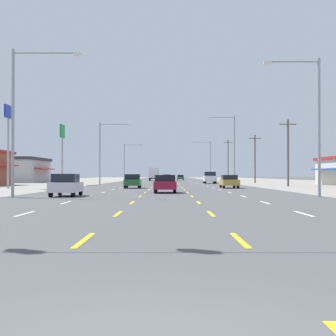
{
  "coord_description": "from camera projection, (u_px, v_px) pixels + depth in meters",
  "views": [
    {
      "loc": [
        0.13,
        -4.18,
        1.47
      ],
      "look_at": [
        0.4,
        62.26,
        2.38
      ],
      "focal_mm": 53.1,
      "sensor_mm": 36.0,
      "label": 1
    }
  ],
  "objects": [
    {
      "name": "streetlight_right_row_2",
      "position": [
        206.0,
        158.0,
        116.7
      ],
      "size": [
        4.61,
        0.26,
        9.39
      ],
      "color": "gray",
      "rests_on": "ground"
    },
    {
      "name": "streetlight_left_row_2",
      "position": [
        125.0,
        159.0,
        116.61
      ],
      "size": [
        4.5,
        0.26,
        8.77
      ],
      "color": "gray",
      "rests_on": "ground"
    },
    {
      "name": "streetlight_left_row_1",
      "position": [
        101.0,
        148.0,
        74.72
      ],
      "size": [
        4.67,
        0.26,
        9.36
      ],
      "color": "gray",
      "rests_on": "ground"
    },
    {
      "name": "sedan_inner_right_distant_b",
      "position": [
        178.0,
        177.0,
        134.11
      ],
      "size": [
        1.8,
        4.5,
        1.46
      ],
      "color": "#235B2D",
      "rests_on": "ground"
    },
    {
      "name": "storefront_left_row_2",
      "position": [
        19.0,
        170.0,
        96.89
      ],
      "size": [
        9.83,
        16.07,
        4.8
      ],
      "color": "#B2B2B7",
      "rests_on": "ground"
    },
    {
      "name": "signal_span_wire",
      "position": [
        161.0,
        20.0,
        12.23
      ],
      "size": [
        27.7,
        0.52,
        8.99
      ],
      "color": "brown",
      "rests_on": "ground"
    },
    {
      "name": "utility_pole_right_row_2",
      "position": [
        253.0,
        158.0,
        88.8
      ],
      "size": [
        2.2,
        0.26,
        8.6
      ],
      "color": "brown",
      "rests_on": "ground"
    },
    {
      "name": "hatchback_inner_left_mid",
      "position": [
        131.0,
        181.0,
        54.39
      ],
      "size": [
        1.72,
        3.9,
        1.54
      ],
      "color": "#235B2D",
      "rests_on": "ground"
    },
    {
      "name": "lane_markings",
      "position": [
        165.0,
        181.0,
        108.65
      ],
      "size": [
        10.64,
        227.6,
        0.01
      ],
      "color": "white",
      "rests_on": "ground"
    },
    {
      "name": "sedan_center_turn_near",
      "position": [
        163.0,
        184.0,
        40.61
      ],
      "size": [
        1.8,
        4.5,
        1.46
      ],
      "color": "maroon",
      "rests_on": "ground"
    },
    {
      "name": "hatchback_far_left_nearest",
      "position": [
        64.0,
        185.0,
        33.93
      ],
      "size": [
        1.72,
        3.9,
        1.54
      ],
      "color": "silver",
      "rests_on": "ground"
    },
    {
      "name": "pole_sign_left_row_2",
      "position": [
        60.0,
        138.0,
        71.75
      ],
      "size": [
        0.24,
        2.52,
        8.73
      ],
      "color": "gray",
      "rests_on": "ground"
    },
    {
      "name": "streetlight_right_row_0",
      "position": [
        311.0,
        117.0,
        32.9
      ],
      "size": [
        3.78,
        0.26,
        9.24
      ],
      "color": "gray",
      "rests_on": "ground"
    },
    {
      "name": "sedan_center_turn_far",
      "position": [
        165.0,
        180.0,
        70.51
      ],
      "size": [
        1.8,
        4.5,
        1.46
      ],
      "color": "white",
      "rests_on": "ground"
    },
    {
      "name": "streetlight_right_row_1",
      "position": [
        230.0,
        145.0,
        74.8
      ],
      "size": [
        4.22,
        0.26,
        10.41
      ],
      "color": "gray",
      "rests_on": "ground"
    },
    {
      "name": "box_truck_inner_left_distant_a",
      "position": [
        152.0,
        173.0,
        123.66
      ],
      "size": [
        2.4,
        7.2,
        3.23
      ],
      "color": "black",
      "rests_on": "ground"
    },
    {
      "name": "suv_far_right_farther",
      "position": [
        208.0,
        177.0,
        83.38
      ],
      "size": [
        1.98,
        4.9,
        1.98
      ],
      "color": "white",
      "rests_on": "ground"
    },
    {
      "name": "ground_plane",
      "position": [
        165.0,
        185.0,
        70.16
      ],
      "size": [
        572.0,
        572.0,
        0.0
      ],
      "primitive_type": "plane",
      "color": "#4C4C4F"
    },
    {
      "name": "utility_pole_right_row_3",
      "position": [
        226.0,
        160.0,
        119.76
      ],
      "size": [
        2.2,
        0.26,
        9.93
      ],
      "color": "brown",
      "rests_on": "ground"
    },
    {
      "name": "pole_sign_left_row_1",
      "position": [
        6.0,
        125.0,
        53.2
      ],
      "size": [
        0.24,
        2.22,
        8.95
      ],
      "color": "gray",
      "rests_on": "ground"
    },
    {
      "name": "streetlight_left_row_0",
      "position": [
        18.0,
        110.0,
        32.82
      ],
      "size": [
        4.65,
        0.26,
        9.82
      ],
      "color": "gray",
      "rests_on": "ground"
    },
    {
      "name": "utility_pole_right_row_1",
      "position": [
        286.0,
        151.0,
        62.8
      ],
      "size": [
        2.2,
        0.26,
        8.48
      ],
      "color": "brown",
      "rests_on": "ground"
    },
    {
      "name": "hatchback_center_turn_farthest",
      "position": [
        165.0,
        178.0,
        100.77
      ],
      "size": [
        1.72,
        3.9,
        1.54
      ],
      "color": "white",
      "rests_on": "ground"
    },
    {
      "name": "sedan_far_right_midfar",
      "position": [
        227.0,
        181.0,
        55.1
      ],
      "size": [
        1.8,
        4.5,
        1.46
      ],
      "color": "#B28C33",
      "rests_on": "ground"
    }
  ]
}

